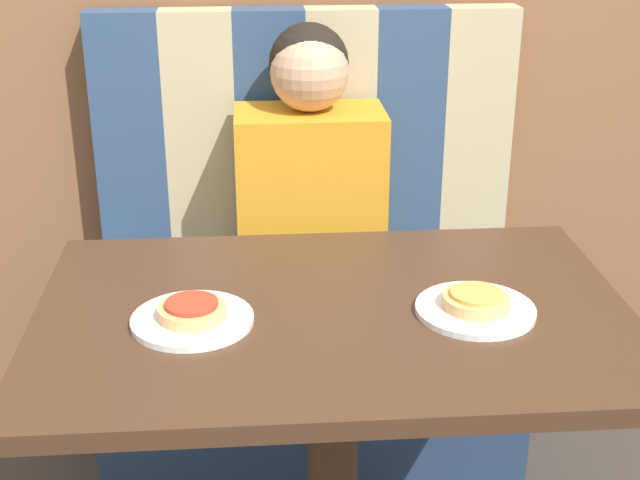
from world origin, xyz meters
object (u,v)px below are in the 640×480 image
(person, at_px, (310,175))
(pizza_right, at_px, (476,300))
(pizza_left, at_px, (192,310))
(plate_right, at_px, (475,310))
(plate_left, at_px, (192,320))

(person, relative_size, pizza_right, 5.90)
(pizza_left, bearing_deg, plate_right, 0.00)
(plate_right, xyz_separation_m, pizza_left, (-0.51, -0.00, 0.02))
(pizza_left, bearing_deg, person, 69.58)
(plate_right, distance_m, pizza_right, 0.02)
(plate_right, bearing_deg, person, 110.42)
(plate_left, bearing_deg, pizza_right, -0.00)
(pizza_left, distance_m, pizza_right, 0.51)
(plate_left, distance_m, pizza_right, 0.51)
(pizza_right, bearing_deg, plate_right, 172.87)
(person, height_order, pizza_right, person)
(plate_left, bearing_deg, pizza_left, -172.87)
(person, xyz_separation_m, plate_right, (0.25, -0.68, -0.03))
(person, distance_m, pizza_right, 0.73)
(plate_left, distance_m, pizza_left, 0.02)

